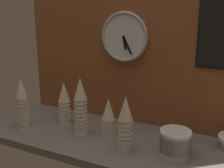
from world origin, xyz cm
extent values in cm
cube|color=slate|center=(0.00, 0.00, -2.00)|extent=(160.00, 56.00, 4.00)
cube|color=brown|center=(0.00, 26.50, 52.50)|extent=(160.00, 3.00, 105.00)
cone|color=beige|center=(-11.94, 1.47, 5.92)|extent=(7.28, 7.28, 11.85)
cone|color=beige|center=(-11.94, 1.47, 8.11)|extent=(7.28, 7.28, 11.85)
cone|color=beige|center=(-11.94, 1.47, 10.30)|extent=(7.28, 7.28, 11.85)
cone|color=beige|center=(-11.94, 1.47, 12.48)|extent=(7.28, 7.28, 11.85)
cone|color=beige|center=(-11.94, 1.47, 14.67)|extent=(7.28, 7.28, 11.85)
cone|color=beige|center=(-60.60, -11.74, 5.92)|extent=(7.28, 7.28, 11.85)
cone|color=beige|center=(-60.60, -11.74, 8.11)|extent=(7.28, 7.28, 11.85)
cone|color=beige|center=(-60.60, -11.74, 10.30)|extent=(7.28, 7.28, 11.85)
cone|color=beige|center=(-60.60, -11.74, 12.48)|extent=(7.28, 7.28, 11.85)
cone|color=beige|center=(-60.60, -11.74, 14.67)|extent=(7.28, 7.28, 11.85)
cone|color=beige|center=(-60.60, -11.74, 16.85)|extent=(7.28, 7.28, 11.85)
cone|color=beige|center=(-60.60, -11.74, 19.04)|extent=(7.28, 7.28, 11.85)
cone|color=beige|center=(-60.60, -11.74, 21.23)|extent=(7.28, 7.28, 11.85)
cone|color=beige|center=(-60.60, -11.74, 23.41)|extent=(7.28, 7.28, 11.85)
cone|color=beige|center=(-25.96, -3.81, 5.92)|extent=(7.28, 7.28, 11.85)
cone|color=beige|center=(-25.96, -3.81, 8.11)|extent=(7.28, 7.28, 11.85)
cone|color=beige|center=(-25.96, -3.81, 10.30)|extent=(7.28, 7.28, 11.85)
cone|color=beige|center=(-25.96, -3.81, 12.48)|extent=(7.28, 7.28, 11.85)
cone|color=beige|center=(-25.96, -3.81, 14.67)|extent=(7.28, 7.28, 11.85)
cone|color=beige|center=(-25.96, -3.81, 16.85)|extent=(7.28, 7.28, 11.85)
cone|color=beige|center=(-25.96, -3.81, 19.04)|extent=(7.28, 7.28, 11.85)
cone|color=beige|center=(-25.96, -3.81, 21.23)|extent=(7.28, 7.28, 11.85)
cone|color=beige|center=(-25.96, -3.81, 23.41)|extent=(7.28, 7.28, 11.85)
cone|color=beige|center=(-25.96, -3.81, 25.60)|extent=(7.28, 7.28, 11.85)
cone|color=beige|center=(3.22, -9.92, 5.92)|extent=(7.28, 7.28, 11.85)
cone|color=beige|center=(3.22, -9.92, 8.11)|extent=(7.28, 7.28, 11.85)
cone|color=beige|center=(3.22, -9.92, 10.30)|extent=(7.28, 7.28, 11.85)
cone|color=beige|center=(3.22, -9.92, 12.48)|extent=(7.28, 7.28, 11.85)
cone|color=beige|center=(3.22, -9.92, 14.67)|extent=(7.28, 7.28, 11.85)
cone|color=beige|center=(3.22, -9.92, 16.85)|extent=(7.28, 7.28, 11.85)
cone|color=beige|center=(3.22, -9.92, 19.04)|extent=(7.28, 7.28, 11.85)
cone|color=beige|center=(3.22, -9.92, 21.23)|extent=(7.28, 7.28, 11.85)
cone|color=beige|center=(-43.71, 5.31, 5.92)|extent=(7.28, 7.28, 11.85)
cone|color=beige|center=(-43.71, 5.31, 8.11)|extent=(7.28, 7.28, 11.85)
cone|color=beige|center=(-43.71, 5.31, 10.30)|extent=(7.28, 7.28, 11.85)
cone|color=beige|center=(-43.71, 5.31, 12.48)|extent=(7.28, 7.28, 11.85)
cone|color=beige|center=(-43.71, 5.31, 14.67)|extent=(7.28, 7.28, 11.85)
cone|color=beige|center=(-43.71, 5.31, 16.85)|extent=(7.28, 7.28, 11.85)
cone|color=beige|center=(-43.71, 5.31, 19.04)|extent=(7.28, 7.28, 11.85)
cylinder|color=beige|center=(26.05, -3.80, 2.05)|extent=(14.46, 14.46, 4.10)
cylinder|color=beige|center=(26.05, -3.80, 4.09)|extent=(14.46, 14.46, 4.10)
cylinder|color=beige|center=(26.05, -3.80, 6.12)|extent=(14.46, 14.46, 4.10)
cylinder|color=beige|center=(26.05, -3.80, 8.16)|extent=(14.46, 14.46, 4.10)
cylinder|color=beige|center=(26.05, -3.80, 10.19)|extent=(14.46, 14.46, 4.10)
torus|color=white|center=(26.05, -3.80, 11.63)|extent=(14.78, 14.78, 1.48)
cylinder|color=white|center=(-13.13, 23.90, 51.19)|extent=(27.93, 1.80, 27.93)
torus|color=#B2B2B7|center=(-13.13, 23.09, 51.19)|extent=(28.79, 1.98, 28.79)
cube|color=black|center=(-12.46, 22.60, 47.77)|extent=(2.56, 0.60, 7.09)
cube|color=black|center=(-10.61, 22.60, 46.37)|extent=(5.82, 0.60, 10.06)
cylinder|color=black|center=(-13.13, 22.60, 51.19)|extent=(1.40, 0.60, 1.40)
camera|label=1|loc=(54.13, -123.56, 65.78)|focal=45.00mm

